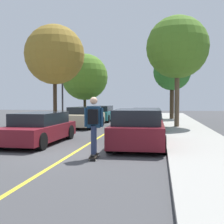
{
  "coord_description": "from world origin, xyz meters",
  "views": [
    {
      "loc": [
        2.87,
        -9.3,
        1.79
      ],
      "look_at": [
        0.27,
        6.25,
        1.14
      ],
      "focal_mm": 45.86,
      "sensor_mm": 36.0,
      "label": 1
    }
  ],
  "objects_px": {
    "parked_car_right_near": "(146,120)",
    "street_tree_left_near": "(85,77)",
    "parked_car_left_nearest": "(39,128)",
    "parked_car_left_far": "(101,113)",
    "parked_car_right_nearest": "(138,128)",
    "fire_hydrant": "(14,129)",
    "skateboard": "(94,156)",
    "parked_car_left_near": "(84,117)",
    "street_tree_right_nearest": "(177,47)",
    "skateboarder": "(94,122)",
    "street_tree_right_near": "(172,72)",
    "streetlamp": "(62,75)",
    "street_tree_left_nearest": "(55,55)"
  },
  "relations": [
    {
      "from": "parked_car_right_near",
      "to": "street_tree_left_near",
      "type": "bearing_deg",
      "value": 124.41
    },
    {
      "from": "parked_car_left_nearest",
      "to": "street_tree_left_near",
      "type": "relative_size",
      "value": 0.76
    },
    {
      "from": "parked_car_left_far",
      "to": "parked_car_right_near",
      "type": "height_order",
      "value": "same"
    },
    {
      "from": "parked_car_right_nearest",
      "to": "fire_hydrant",
      "type": "bearing_deg",
      "value": 169.77
    },
    {
      "from": "parked_car_right_near",
      "to": "skateboard",
      "type": "xyz_separation_m",
      "value": [
        -1.18,
        -8.22,
        -0.57
      ]
    },
    {
      "from": "parked_car_left_near",
      "to": "street_tree_right_nearest",
      "type": "relative_size",
      "value": 0.64
    },
    {
      "from": "parked_car_left_nearest",
      "to": "parked_car_left_near",
      "type": "distance_m",
      "value": 7.13
    },
    {
      "from": "skateboarder",
      "to": "street_tree_right_near",
      "type": "bearing_deg",
      "value": 80.18
    },
    {
      "from": "fire_hydrant",
      "to": "skateboarder",
      "type": "bearing_deg",
      "value": -37.71
    },
    {
      "from": "parked_car_right_nearest",
      "to": "fire_hydrant",
      "type": "height_order",
      "value": "parked_car_right_nearest"
    },
    {
      "from": "street_tree_left_near",
      "to": "streetlamp",
      "type": "xyz_separation_m",
      "value": [
        0.1,
        -6.39,
        -0.38
      ]
    },
    {
      "from": "street_tree_left_nearest",
      "to": "fire_hydrant",
      "type": "distance_m",
      "value": 7.37
    },
    {
      "from": "parked_car_left_near",
      "to": "streetlamp",
      "type": "distance_m",
      "value": 3.43
    },
    {
      "from": "street_tree_right_nearest",
      "to": "fire_hydrant",
      "type": "distance_m",
      "value": 10.88
    },
    {
      "from": "parked_car_left_near",
      "to": "parked_car_left_far",
      "type": "height_order",
      "value": "parked_car_left_near"
    },
    {
      "from": "street_tree_left_near",
      "to": "street_tree_left_nearest",
      "type": "bearing_deg",
      "value": -90.0
    },
    {
      "from": "parked_car_right_near",
      "to": "street_tree_left_near",
      "type": "relative_size",
      "value": 0.74
    },
    {
      "from": "skateboarder",
      "to": "skateboard",
      "type": "bearing_deg",
      "value": 96.43
    },
    {
      "from": "parked_car_left_near",
      "to": "parked_car_left_nearest",
      "type": "bearing_deg",
      "value": -90.0
    },
    {
      "from": "street_tree_left_nearest",
      "to": "parked_car_left_far",
      "type": "bearing_deg",
      "value": 72.29
    },
    {
      "from": "parked_car_right_near",
      "to": "skateboarder",
      "type": "height_order",
      "value": "skateboarder"
    },
    {
      "from": "street_tree_right_nearest",
      "to": "street_tree_right_near",
      "type": "xyz_separation_m",
      "value": [
        -0.0,
        7.63,
        -0.78
      ]
    },
    {
      "from": "street_tree_right_nearest",
      "to": "skateboarder",
      "type": "distance_m",
      "value": 11.05
    },
    {
      "from": "parked_car_right_nearest",
      "to": "fire_hydrant",
      "type": "xyz_separation_m",
      "value": [
        -5.64,
        1.02,
        -0.23
      ]
    },
    {
      "from": "parked_car_right_near",
      "to": "street_tree_right_nearest",
      "type": "height_order",
      "value": "street_tree_right_nearest"
    },
    {
      "from": "parked_car_right_nearest",
      "to": "streetlamp",
      "type": "bearing_deg",
      "value": 125.74
    },
    {
      "from": "fire_hydrant",
      "to": "parked_car_right_near",
      "type": "bearing_deg",
      "value": 40.45
    },
    {
      "from": "parked_car_left_far",
      "to": "parked_car_right_near",
      "type": "bearing_deg",
      "value": -59.44
    },
    {
      "from": "street_tree_right_near",
      "to": "street_tree_right_nearest",
      "type": "bearing_deg",
      "value": -90.0
    },
    {
      "from": "parked_car_right_near",
      "to": "street_tree_right_near",
      "type": "bearing_deg",
      "value": 78.66
    },
    {
      "from": "parked_car_left_far",
      "to": "fire_hydrant",
      "type": "distance_m",
      "value": 11.91
    },
    {
      "from": "street_tree_left_near",
      "to": "fire_hydrant",
      "type": "distance_m",
      "value": 13.98
    },
    {
      "from": "parked_car_left_near",
      "to": "street_tree_left_near",
      "type": "xyz_separation_m",
      "value": [
        -1.86,
        7.14,
        3.24
      ]
    },
    {
      "from": "parked_car_right_near",
      "to": "street_tree_right_near",
      "type": "height_order",
      "value": "street_tree_right_near"
    },
    {
      "from": "street_tree_left_nearest",
      "to": "skateboard",
      "type": "xyz_separation_m",
      "value": [
        4.81,
        -9.42,
        -4.66
      ]
    },
    {
      "from": "street_tree_left_near",
      "to": "skateboard",
      "type": "height_order",
      "value": "street_tree_left_near"
    },
    {
      "from": "skateboard",
      "to": "parked_car_left_near",
      "type": "bearing_deg",
      "value": 106.74
    },
    {
      "from": "street_tree_left_nearest",
      "to": "parked_car_left_nearest",
      "type": "bearing_deg",
      "value": -74.57
    },
    {
      "from": "street_tree_right_near",
      "to": "skateboarder",
      "type": "xyz_separation_m",
      "value": [
        -3.03,
        -17.5,
        -3.16
      ]
    },
    {
      "from": "parked_car_left_nearest",
      "to": "street_tree_left_near",
      "type": "xyz_separation_m",
      "value": [
        -1.86,
        14.27,
        3.27
      ]
    },
    {
      "from": "parked_car_right_nearest",
      "to": "skateboarder",
      "type": "relative_size",
      "value": 2.38
    },
    {
      "from": "parked_car_right_nearest",
      "to": "streetlamp",
      "type": "distance_m",
      "value": 10.46
    },
    {
      "from": "parked_car_left_nearest",
      "to": "skateboarder",
      "type": "xyz_separation_m",
      "value": [
        2.96,
        -2.73,
        0.49
      ]
    },
    {
      "from": "skateboarder",
      "to": "parked_car_left_near",
      "type": "bearing_deg",
      "value": 106.71
    },
    {
      "from": "street_tree_right_near",
      "to": "streetlamp",
      "type": "relative_size",
      "value": 0.98
    },
    {
      "from": "parked_car_left_far",
      "to": "street_tree_right_nearest",
      "type": "bearing_deg",
      "value": -41.97
    },
    {
      "from": "parked_car_right_near",
      "to": "parked_car_right_nearest",
      "type": "bearing_deg",
      "value": -89.99
    },
    {
      "from": "street_tree_left_near",
      "to": "skateboard",
      "type": "bearing_deg",
      "value": -74.17
    },
    {
      "from": "street_tree_left_near",
      "to": "parked_car_left_far",
      "type": "bearing_deg",
      "value": -43.17
    },
    {
      "from": "parked_car_left_nearest",
      "to": "street_tree_right_nearest",
      "type": "bearing_deg",
      "value": 50.02
    }
  ]
}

